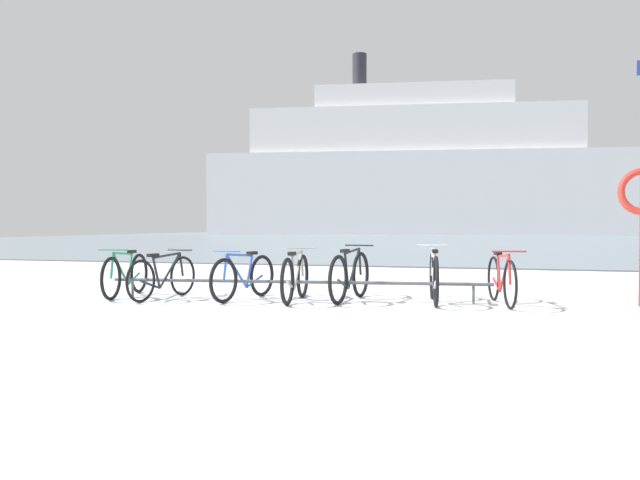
{
  "coord_description": "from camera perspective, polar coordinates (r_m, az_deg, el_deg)",
  "views": [
    {
      "loc": [
        1.86,
        -6.37,
        1.14
      ],
      "look_at": [
        -1.45,
        5.55,
        0.83
      ],
      "focal_mm": 34.56,
      "sensor_mm": 36.0,
      "label": 1
    }
  ],
  "objects": [
    {
      "name": "bike_rack",
      "position": [
        9.22,
        -2.23,
        -3.95
      ],
      "size": [
        5.71,
        0.78,
        0.31
      ],
      "color": "#4C5156",
      "rests_on": "ground"
    },
    {
      "name": "bicycle_3",
      "position": [
        9.11,
        -2.29,
        -3.49
      ],
      "size": [
        0.46,
        1.65,
        0.79
      ],
      "color": "black",
      "rests_on": "ground"
    },
    {
      "name": "ferry_ship",
      "position": [
        71.1,
        9.17,
        6.1
      ],
      "size": [
        48.63,
        15.67,
        20.65
      ],
      "color": "white",
      "rests_on": "ground"
    },
    {
      "name": "bicycle_1",
      "position": [
        9.73,
        -14.34,
        -3.31
      ],
      "size": [
        0.46,
        1.62,
        0.74
      ],
      "color": "black",
      "rests_on": "ground"
    },
    {
      "name": "ground",
      "position": [
        60.31,
        13.71,
        0.29
      ],
      "size": [
        80.0,
        132.0,
        0.08
      ],
      "color": "silver"
    },
    {
      "name": "bicycle_6",
      "position": [
        9.09,
        16.45,
        -3.54
      ],
      "size": [
        0.51,
        1.6,
        0.79
      ],
      "color": "black",
      "rests_on": "ground"
    },
    {
      "name": "bicycle_2",
      "position": [
        9.39,
        -7.09,
        -3.41
      ],
      "size": [
        0.52,
        1.64,
        0.77
      ],
      "color": "black",
      "rests_on": "ground"
    },
    {
      "name": "bicycle_5",
      "position": [
        9.07,
        10.5,
        -3.4
      ],
      "size": [
        0.46,
        1.68,
        0.84
      ],
      "color": "black",
      "rests_on": "ground"
    },
    {
      "name": "bicycle_0",
      "position": [
        10.21,
        -17.55,
        -3.06
      ],
      "size": [
        0.46,
        1.68,
        0.77
      ],
      "color": "black",
      "rests_on": "ground"
    },
    {
      "name": "bicycle_4",
      "position": [
        9.17,
        2.8,
        -3.35
      ],
      "size": [
        0.46,
        1.68,
        0.83
      ],
      "color": "black",
      "rests_on": "ground"
    }
  ]
}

